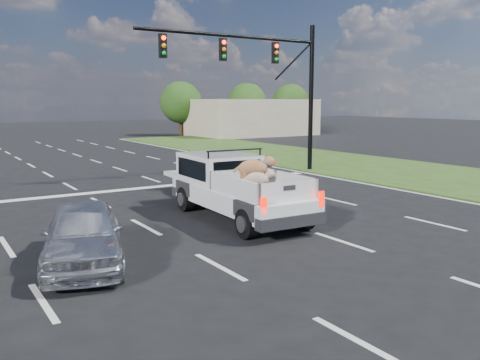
# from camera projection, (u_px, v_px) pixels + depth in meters

# --- Properties ---
(ground) EXTENTS (160.00, 160.00, 0.00)m
(ground) POSITION_uv_depth(u_px,v_px,m) (286.00, 253.00, 11.47)
(ground) COLOR black
(ground) RESTS_ON ground
(road_markings) EXTENTS (17.75, 60.00, 0.01)m
(road_markings) POSITION_uv_depth(u_px,v_px,m) (166.00, 204.00, 16.93)
(road_markings) COLOR silver
(road_markings) RESTS_ON ground
(grass_shoulder_right) EXTENTS (8.00, 60.00, 0.06)m
(grass_shoulder_right) POSITION_uv_depth(u_px,v_px,m) (430.00, 175.00, 23.39)
(grass_shoulder_right) COLOR #264615
(grass_shoulder_right) RESTS_ON ground
(traffic_signal) EXTENTS (9.11, 0.31, 7.00)m
(traffic_signal) POSITION_uv_depth(u_px,v_px,m) (271.00, 72.00, 23.32)
(traffic_signal) COLOR black
(traffic_signal) RESTS_ON ground
(building_right) EXTENTS (12.00, 7.00, 3.60)m
(building_right) POSITION_uv_depth(u_px,v_px,m) (252.00, 117.00, 51.21)
(building_right) COLOR #BDAE91
(building_right) RESTS_ON ground
(tree_far_d) EXTENTS (4.20, 4.20, 5.40)m
(tree_far_d) POSITION_uv_depth(u_px,v_px,m) (181.00, 102.00, 51.12)
(tree_far_d) COLOR #332114
(tree_far_d) RESTS_ON ground
(tree_far_e) EXTENTS (4.20, 4.20, 5.40)m
(tree_far_e) POSITION_uv_depth(u_px,v_px,m) (247.00, 102.00, 55.38)
(tree_far_e) COLOR #332114
(tree_far_e) RESTS_ON ground
(tree_far_f) EXTENTS (4.20, 4.20, 5.40)m
(tree_far_f) POSITION_uv_depth(u_px,v_px,m) (290.00, 102.00, 58.58)
(tree_far_f) COLOR #332114
(tree_far_f) RESTS_ON ground
(pickup_truck) EXTENTS (2.26, 5.50, 2.03)m
(pickup_truck) POSITION_uv_depth(u_px,v_px,m) (235.00, 186.00, 14.86)
(pickup_truck) COLOR black
(pickup_truck) RESTS_ON ground
(silver_sedan) EXTENTS (2.63, 4.19, 1.33)m
(silver_sedan) POSITION_uv_depth(u_px,v_px,m) (83.00, 234.00, 10.60)
(silver_sedan) COLOR silver
(silver_sedan) RESTS_ON ground
(black_coupe) EXTENTS (2.07, 4.71, 1.34)m
(black_coupe) POSITION_uv_depth(u_px,v_px,m) (222.00, 179.00, 18.02)
(black_coupe) COLOR black
(black_coupe) RESTS_ON ground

